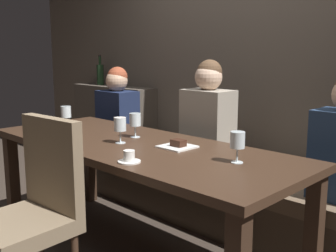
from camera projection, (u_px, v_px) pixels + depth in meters
ground at (137, 252)px, 2.69m from camera, size 9.00×9.00×0.00m
back_wall_tiled at (249, 27)px, 3.28m from camera, size 6.00×0.12×3.00m
back_counter at (115, 130)px, 4.40m from camera, size 1.10×0.28×0.95m
dining_table at (136, 157)px, 2.57m from camera, size 2.20×0.84×0.74m
banquette_bench at (205, 194)px, 3.14m from camera, size 2.50×0.44×0.45m
chair_near_side at (35, 203)px, 2.04m from camera, size 0.47×0.47×0.98m
diner_redhead at (117, 109)px, 3.74m from camera, size 0.36×0.24×0.73m
diner_bearded at (208, 118)px, 3.00m from camera, size 0.36×0.24×0.80m
wine_bottle_dark_red at (100, 74)px, 4.44m from camera, size 0.08×0.08×0.33m
wine_glass_far_right at (238, 141)px, 2.09m from camera, size 0.08×0.08×0.16m
wine_glass_center_back at (120, 126)px, 2.54m from camera, size 0.08×0.08×0.16m
wine_glass_center_front at (135, 120)px, 2.71m from camera, size 0.08×0.08×0.16m
wine_glass_near_right at (66, 113)px, 3.07m from camera, size 0.08×0.08×0.16m
espresso_cup at (129, 157)px, 2.11m from camera, size 0.12×0.12×0.06m
dessert_plate at (178, 145)px, 2.44m from camera, size 0.19×0.19×0.05m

